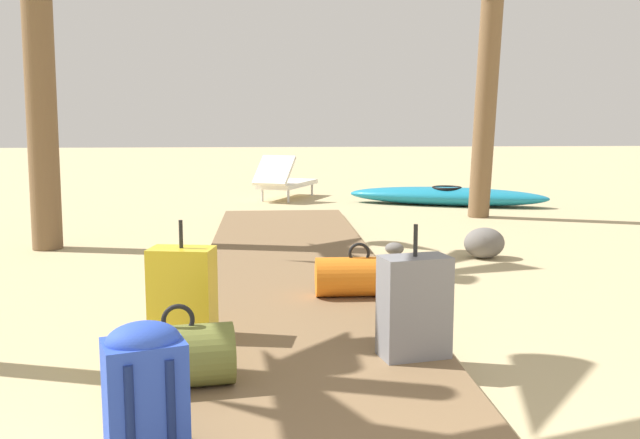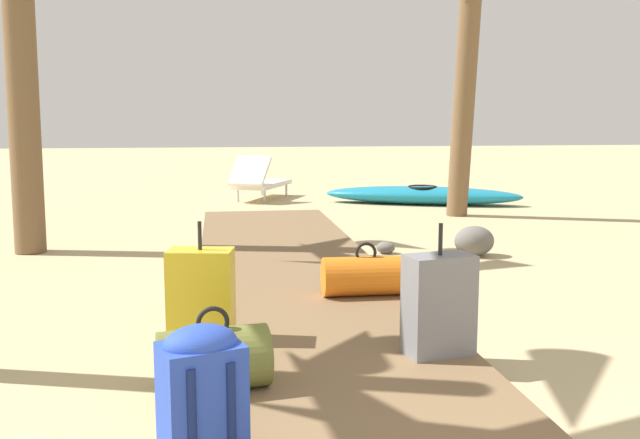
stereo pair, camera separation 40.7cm
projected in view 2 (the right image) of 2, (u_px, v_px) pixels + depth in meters
ground_plane at (317, 332)px, 4.66m from camera, size 60.00×60.00×0.00m
boardwalk at (300, 292)px, 5.57m from camera, size 1.64×9.34×0.08m
duffel_bag_olive at (214, 359)px, 3.44m from camera, size 0.58×0.39×0.42m
duffel_bag_orange at (366, 276)px, 5.29m from camera, size 0.65×0.30×0.41m
suitcase_yellow at (201, 294)px, 4.22m from camera, size 0.42×0.29×0.72m
suitcase_grey at (439, 305)px, 3.95m from camera, size 0.42×0.29×0.75m
backpack_blue at (202, 391)px, 2.69m from camera, size 0.36×0.32×0.55m
lounge_chair at (260, 181)px, 12.14m from camera, size 1.19×1.66×0.78m
kayak at (422, 195)px, 11.54m from camera, size 3.26×1.77×0.31m
rock_right_mid at (386, 248)px, 7.35m from camera, size 0.25×0.24×0.13m
rock_right_far at (474, 241)px, 7.20m from camera, size 0.42×0.35×0.31m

